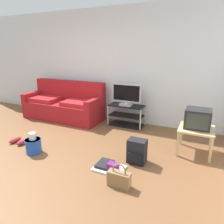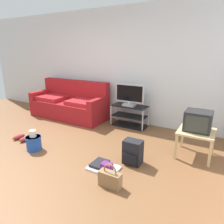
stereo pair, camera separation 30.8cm
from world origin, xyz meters
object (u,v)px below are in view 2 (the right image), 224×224
Objects in this scene: side_table at (196,134)px; crt_tv at (198,121)px; flat_tv at (130,95)px; sneakers_pair at (22,138)px; backpack at (133,152)px; handbag at (110,179)px; cleaning_bucket at (34,142)px; floor_tray at (103,166)px; tv_stand at (129,116)px; couch at (70,104)px.

crt_tv reaches higher than side_table.
flat_tv is at bearing 155.05° from crt_tv.
sneakers_pair is at bearing -161.22° from crt_tv.
backpack is at bearing -137.55° from side_table.
cleaning_bucket reaches higher than handbag.
floor_tray is at bearing -135.18° from side_table.
crt_tv is (1.58, -0.76, 0.37)m from tv_stand.
tv_stand is at bearing 97.23° from backpack.
backpack is at bearing -63.01° from tv_stand.
tv_stand is at bearing 103.56° from floor_tray.
floor_tray is (1.97, -0.08, -0.00)m from sneakers_pair.
crt_tv is 1.11× the size of cleaning_bucket.
side_table is at bearing 22.69° from backpack.
couch is at bearing -174.17° from tv_stand.
couch is 5.32× the size of backpack.
side_table is 1.39× the size of crt_tv.
couch reaches higher than cleaning_bucket.
crt_tv is at bearing -10.20° from couch.
side_table is at bearing 59.90° from handbag.
sneakers_pair is (-3.10, -1.05, -0.58)m from crt_tv.
cleaning_bucket is (-1.74, -0.46, -0.04)m from backpack.
crt_tv is 1.23× the size of handbag.
cleaning_bucket reaches higher than sneakers_pair.
flat_tv is 2.38m from handbag.
cleaning_bucket is at bearing 175.09° from backpack.
backpack reaches higher than cleaning_bucket.
couch is at bearing 111.46° from cleaning_bucket.
side_table is 2.82m from cleaning_bucket.
floor_tray is at bearing -76.28° from flat_tv.
flat_tv is at bearing 154.57° from side_table.
flat_tv is 2.45m from sneakers_pair.
couch is 5.58× the size of cleaning_bucket.
flat_tv is 1.78m from side_table.
couch is at bearing -174.93° from flat_tv.
tv_stand is 2.32m from handbag.
sneakers_pair is (-3.10, -1.04, -0.35)m from side_table.
backpack is 0.68m from handbag.
tv_stand is at bearing 154.38° from crt_tv.
side_table is 1.25× the size of floor_tray.
backpack is 2.31m from sneakers_pair.
backpack is at bearing -136.93° from crt_tv.
tv_stand is 1.76m from side_table.
handbag is at bearing -9.55° from sneakers_pair.
crt_tv is 3.32m from sneakers_pair.
side_table is at bearing 18.51° from sneakers_pair.
crt_tv is (1.58, -0.73, -0.12)m from flat_tv.
flat_tv is 1.98× the size of sneakers_pair.
side_table reaches higher than floor_tray.
crt_tv is (3.25, -0.58, 0.27)m from couch.
crt_tv is at bearing 60.18° from handbag.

